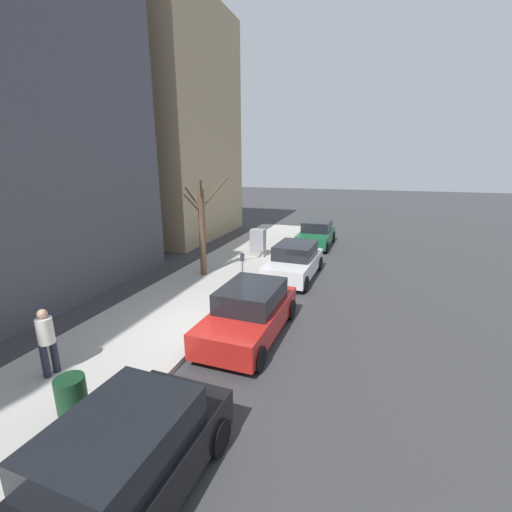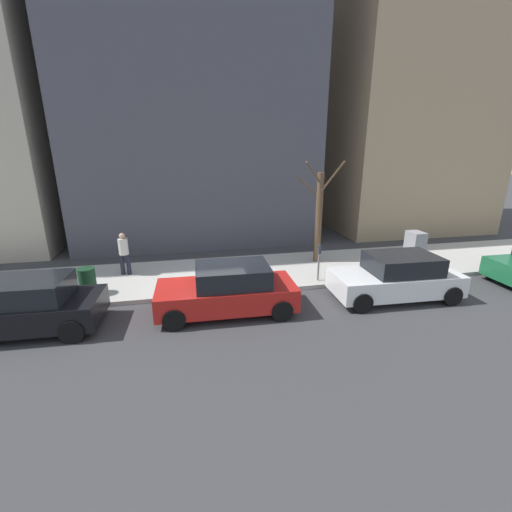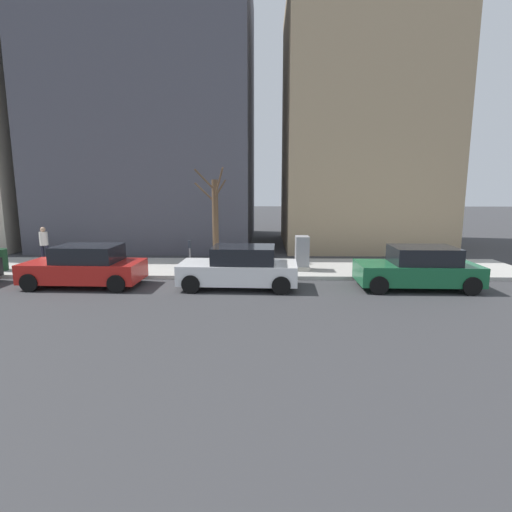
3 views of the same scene
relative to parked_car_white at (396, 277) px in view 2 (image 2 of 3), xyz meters
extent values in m
plane|color=#38383A|center=(1.22, 6.05, -0.74)|extent=(120.00, 120.00, 0.00)
cube|color=#B2AFA8|center=(3.22, 6.05, -0.66)|extent=(4.00, 36.00, 0.15)
cylinder|color=black|center=(0.89, -4.80, -0.42)|extent=(0.23, 0.64, 0.64)
cube|color=white|center=(0.00, 0.05, -0.17)|extent=(1.95, 4.26, 0.70)
cube|color=black|center=(-0.01, -0.15, 0.48)|extent=(1.68, 2.26, 0.60)
cylinder|color=black|center=(-0.79, 1.63, -0.42)|extent=(0.24, 0.65, 0.64)
cylinder|color=black|center=(0.91, 1.57, -0.42)|extent=(0.24, 0.65, 0.64)
cylinder|color=black|center=(-0.90, -1.46, -0.42)|extent=(0.24, 0.65, 0.64)
cylinder|color=black|center=(0.79, -1.53, -0.42)|extent=(0.24, 0.65, 0.64)
cube|color=red|center=(0.09, 5.74, -0.17)|extent=(1.91, 4.25, 0.70)
cube|color=black|center=(0.09, 5.54, 0.48)|extent=(1.66, 2.24, 0.60)
cylinder|color=black|center=(-0.71, 7.31, -0.42)|extent=(0.24, 0.65, 0.64)
cylinder|color=black|center=(0.99, 7.26, -0.42)|extent=(0.24, 0.65, 0.64)
cylinder|color=black|center=(-0.80, 4.21, -0.42)|extent=(0.24, 0.65, 0.64)
cylinder|color=black|center=(0.90, 4.16, -0.42)|extent=(0.24, 0.65, 0.64)
cube|color=black|center=(0.10, 11.42, -0.17)|extent=(1.96, 4.27, 0.70)
cube|color=black|center=(0.09, 11.23, 0.48)|extent=(1.68, 2.26, 0.60)
cylinder|color=black|center=(-0.81, 9.91, -0.42)|extent=(0.24, 0.65, 0.64)
cylinder|color=black|center=(0.89, 9.84, -0.42)|extent=(0.24, 0.65, 0.64)
cylinder|color=slate|center=(1.67, 2.11, -0.06)|extent=(0.07, 0.07, 1.05)
cube|color=#2D333D|center=(1.67, 2.11, 0.61)|extent=(0.14, 0.10, 0.30)
cube|color=#A8A399|center=(2.52, -2.47, -0.50)|extent=(0.83, 0.61, 0.18)
cube|color=#939399|center=(2.52, -2.47, 0.22)|extent=(0.75, 0.55, 1.25)
cylinder|color=brown|center=(3.82, 1.33, 1.31)|extent=(0.28, 0.28, 3.78)
cylinder|color=brown|center=(3.98, 1.79, 2.62)|extent=(0.33, 0.99, 0.93)
cylinder|color=brown|center=(4.30, 1.15, 2.78)|extent=(0.99, 0.48, 0.89)
cylinder|color=brown|center=(3.58, 1.73, 3.18)|extent=(0.50, 0.88, 0.99)
cylinder|color=brown|center=(3.29, 1.10, 3.02)|extent=(1.11, 0.57, 1.36)
cylinder|color=#14381E|center=(2.12, 10.20, -0.14)|extent=(0.56, 0.56, 0.90)
cylinder|color=#1E1E2D|center=(3.78, 9.11, -0.18)|extent=(0.16, 0.16, 0.82)
cylinder|color=#1E1E2D|center=(3.81, 9.35, -0.18)|extent=(0.16, 0.16, 0.82)
cylinder|color=silver|center=(3.80, 9.23, 0.54)|extent=(0.36, 0.36, 0.62)
sphere|color=tan|center=(3.80, 9.23, 0.96)|extent=(0.22, 0.22, 0.22)
cube|color=tan|center=(11.24, -6.62, 6.54)|extent=(9.03, 9.03, 14.54)
cube|color=#4C4C56|center=(12.78, 6.06, 7.64)|extent=(12.12, 12.12, 16.74)
camera|label=1|loc=(-3.03, 14.40, 4.26)|focal=24.00mm
camera|label=2|loc=(-9.54, 6.81, 4.17)|focal=24.00mm
camera|label=3|loc=(-14.08, -0.91, 2.88)|focal=28.00mm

